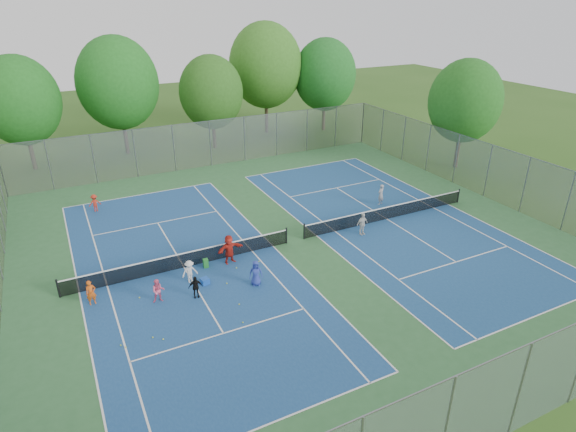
% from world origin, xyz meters
% --- Properties ---
extents(ground, '(120.00, 120.00, 0.00)m').
position_xyz_m(ground, '(0.00, 0.00, 0.00)').
color(ground, '#2D541A').
rests_on(ground, ground).
extents(court_pad, '(32.00, 32.00, 0.01)m').
position_xyz_m(court_pad, '(0.00, 0.00, 0.01)').
color(court_pad, '#2E6234').
rests_on(court_pad, ground).
extents(court_left, '(10.97, 23.77, 0.01)m').
position_xyz_m(court_left, '(-7.00, 0.00, 0.02)').
color(court_left, navy).
rests_on(court_left, court_pad).
extents(court_right, '(10.97, 23.77, 0.01)m').
position_xyz_m(court_right, '(7.00, 0.00, 0.02)').
color(court_right, navy).
rests_on(court_right, court_pad).
extents(net_left, '(12.87, 0.10, 0.91)m').
position_xyz_m(net_left, '(-7.00, 0.00, 0.46)').
color(net_left, black).
rests_on(net_left, ground).
extents(net_right, '(12.87, 0.10, 0.91)m').
position_xyz_m(net_right, '(7.00, 0.00, 0.46)').
color(net_right, black).
rests_on(net_right, ground).
extents(fence_north, '(32.00, 0.10, 4.00)m').
position_xyz_m(fence_north, '(0.00, 16.00, 2.00)').
color(fence_north, gray).
rests_on(fence_north, ground).
extents(fence_south, '(32.00, 0.10, 4.00)m').
position_xyz_m(fence_south, '(0.00, -16.00, 2.00)').
color(fence_south, gray).
rests_on(fence_south, ground).
extents(fence_east, '(0.10, 32.00, 4.00)m').
position_xyz_m(fence_east, '(16.00, 0.00, 2.00)').
color(fence_east, gray).
rests_on(fence_east, ground).
extents(tree_nw, '(6.40, 6.40, 9.58)m').
position_xyz_m(tree_nw, '(-14.00, 22.00, 5.89)').
color(tree_nw, '#443326').
rests_on(tree_nw, ground).
extents(tree_nl, '(7.20, 7.20, 10.69)m').
position_xyz_m(tree_nl, '(-6.00, 23.00, 6.54)').
color(tree_nl, '#443326').
rests_on(tree_nl, ground).
extents(tree_nc, '(6.00, 6.00, 8.85)m').
position_xyz_m(tree_nc, '(2.00, 21.00, 5.39)').
color(tree_nc, '#443326').
rests_on(tree_nc, ground).
extents(tree_nr, '(7.60, 7.60, 11.42)m').
position_xyz_m(tree_nr, '(9.00, 24.00, 7.04)').
color(tree_nr, '#443326').
rests_on(tree_nr, ground).
extents(tree_ne, '(6.60, 6.60, 9.77)m').
position_xyz_m(tree_ne, '(15.00, 22.00, 5.97)').
color(tree_ne, '#443326').
rests_on(tree_ne, ground).
extents(tree_side_e, '(6.00, 6.00, 9.20)m').
position_xyz_m(tree_side_e, '(19.00, 6.00, 5.74)').
color(tree_side_e, '#443326').
rests_on(tree_side_e, ground).
extents(ball_crate, '(0.46, 0.46, 0.34)m').
position_xyz_m(ball_crate, '(-6.47, -2.10, 0.17)').
color(ball_crate, '#174CB1').
rests_on(ball_crate, ground).
extents(ball_hopper, '(0.28, 0.28, 0.52)m').
position_xyz_m(ball_hopper, '(-5.90, -0.51, 0.26)').
color(ball_hopper, green).
rests_on(ball_hopper, ground).
extents(student_a, '(0.52, 0.38, 1.32)m').
position_xyz_m(student_a, '(-11.96, -1.35, 0.66)').
color(student_a, '#D75514').
rests_on(student_a, ground).
extents(student_b, '(0.70, 0.59, 1.27)m').
position_xyz_m(student_b, '(-8.98, -2.62, 0.64)').
color(student_b, '#EE5C83').
rests_on(student_b, ground).
extents(student_c, '(0.85, 0.52, 1.29)m').
position_xyz_m(student_c, '(-7.09, -1.59, 0.65)').
color(student_c, silver).
rests_on(student_c, ground).
extents(student_d, '(0.73, 0.35, 1.21)m').
position_xyz_m(student_d, '(-7.24, -3.07, 0.60)').
color(student_d, black).
rests_on(student_d, ground).
extents(student_e, '(0.80, 0.64, 1.42)m').
position_xyz_m(student_e, '(-4.09, -3.39, 0.71)').
color(student_e, '#293B99').
rests_on(student_e, ground).
extents(student_f, '(1.65, 0.79, 1.71)m').
position_xyz_m(student_f, '(-4.50, -0.60, 0.86)').
color(student_f, red).
rests_on(student_f, ground).
extents(child_far_baseline, '(0.83, 0.50, 1.26)m').
position_xyz_m(child_far_baseline, '(-10.42, 10.27, 0.63)').
color(child_far_baseline, '#B42919').
rests_on(child_far_baseline, ground).
extents(instructor, '(0.65, 0.53, 1.53)m').
position_xyz_m(instructor, '(8.12, 2.27, 0.77)').
color(instructor, '#9A9A9D').
rests_on(instructor, ground).
extents(teen_court_b, '(0.89, 0.45, 1.46)m').
position_xyz_m(teen_court_b, '(4.18, -1.08, 0.73)').
color(teen_court_b, silver).
rests_on(teen_court_b, ground).
extents(tennis_ball_0, '(0.07, 0.07, 0.07)m').
position_xyz_m(tennis_ball_0, '(-5.46, -2.65, 0.03)').
color(tennis_ball_0, '#BCD631').
rests_on(tennis_ball_0, ground).
extents(tennis_ball_1, '(0.07, 0.07, 0.07)m').
position_xyz_m(tennis_ball_1, '(-3.04, -1.33, 0.03)').
color(tennis_ball_1, '#C6DF34').
rests_on(tennis_ball_1, ground).
extents(tennis_ball_2, '(0.07, 0.07, 0.07)m').
position_xyz_m(tennis_ball_2, '(-11.27, -5.19, 0.03)').
color(tennis_ball_2, '#A4C92E').
rests_on(tennis_ball_2, ground).
extents(tennis_ball_3, '(0.07, 0.07, 0.07)m').
position_xyz_m(tennis_ball_3, '(-5.56, -4.69, 0.03)').
color(tennis_ball_3, gold).
rests_on(tennis_ball_3, ground).
extents(tennis_ball_4, '(0.07, 0.07, 0.07)m').
position_xyz_m(tennis_ball_4, '(-9.53, -5.62, 0.03)').
color(tennis_ball_4, '#D9EE37').
rests_on(tennis_ball_4, ground).
extents(tennis_ball_5, '(0.07, 0.07, 0.07)m').
position_xyz_m(tennis_ball_5, '(-5.94, -6.10, 0.03)').
color(tennis_ball_5, '#A3C72E').
rests_on(tennis_ball_5, ground).
extents(tennis_ball_6, '(0.07, 0.07, 0.07)m').
position_xyz_m(tennis_ball_6, '(-4.44, -1.41, 0.03)').
color(tennis_ball_6, '#B2CA2F').
rests_on(tennis_ball_6, ground).
extents(tennis_ball_7, '(0.07, 0.07, 0.07)m').
position_xyz_m(tennis_ball_7, '(-9.83, -1.90, 0.03)').
color(tennis_ball_7, gold).
rests_on(tennis_ball_7, ground).
extents(tennis_ball_8, '(0.07, 0.07, 0.07)m').
position_xyz_m(tennis_ball_8, '(-9.92, -5.28, 0.03)').
color(tennis_ball_8, '#BCD932').
rests_on(tennis_ball_8, ground).
extents(tennis_ball_9, '(0.07, 0.07, 0.07)m').
position_xyz_m(tennis_ball_9, '(-11.11, -5.41, 0.03)').
color(tennis_ball_9, yellow).
rests_on(tennis_ball_9, ground).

